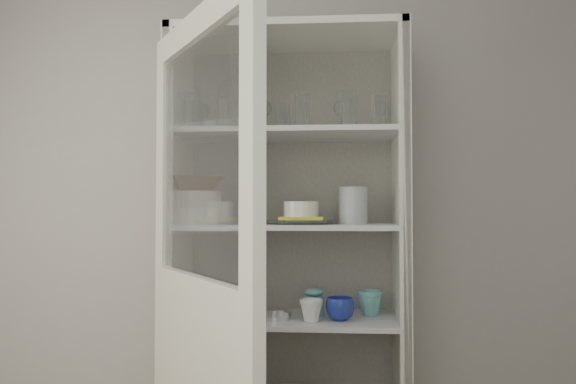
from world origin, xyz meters
The scene contains 31 objects.
wall_back centered at (0.00, 1.50, 1.30)m, with size 3.60×0.02×2.60m, color #A8A7A3.
pantry_cabinet centered at (0.20, 1.34, 0.94)m, with size 1.00×0.45×2.10m.
cupboard_door centered at (-0.05, 0.67, 0.87)m, with size 0.53×0.77×2.00m.
tumbler_0 centered at (-0.21, 1.11, 1.74)m, with size 0.07×0.07×0.15m, color silver.
tumbler_1 centered at (-0.06, 1.12, 1.73)m, with size 0.06×0.06×0.13m, color silver.
tumbler_2 centered at (0.06, 1.12, 1.73)m, with size 0.07×0.07×0.14m, color silver.
tumbler_3 centered at (0.06, 1.12, 1.73)m, with size 0.07×0.07×0.13m, color silver.
tumbler_4 centered at (0.26, 1.13, 1.73)m, with size 0.07×0.07×0.14m, color silver.
tumbler_5 centered at (0.58, 1.13, 1.72)m, with size 0.06×0.06×0.13m, color silver.
tumbler_6 centered at (0.46, 1.14, 1.74)m, with size 0.08×0.08×0.15m, color silver.
tumbler_7 centered at (-0.21, 1.28, 1.73)m, with size 0.07×0.07×0.14m, color silver.
tumbler_8 centered at (0.08, 1.28, 1.72)m, with size 0.06×0.06×0.13m, color silver.
tumbler_9 centered at (0.18, 1.29, 1.73)m, with size 0.07×0.07×0.13m, color silver.
goblet_0 centered at (-0.21, 1.37, 1.75)m, with size 0.08×0.08×0.17m, color silver, non-canonical shape.
goblet_1 centered at (0.08, 1.38, 1.75)m, with size 0.08×0.08×0.18m, color silver, non-canonical shape.
goblet_2 centered at (0.44, 1.34, 1.74)m, with size 0.08×0.08×0.17m, color silver, non-canonical shape.
goblet_3 centered at (0.61, 1.39, 1.75)m, with size 0.08×0.08×0.17m, color silver, non-canonical shape.
plate_stack_front centered at (-0.19, 1.19, 1.30)m, with size 0.21×0.21×0.07m, color white.
plate_stack_back centered at (-0.17, 1.37, 1.31)m, with size 0.22×0.22×0.10m, color white.
cream_bowl centered at (-0.19, 1.19, 1.37)m, with size 0.23×0.23×0.07m, color beige.
terracotta_bowl centered at (-0.19, 1.19, 1.43)m, with size 0.25×0.25×0.06m, color #492A1B.
glass_platter centered at (0.26, 1.25, 1.27)m, with size 0.32×0.32×0.02m, color silver.
yellow_trivet centered at (0.26, 1.25, 1.29)m, with size 0.19×0.19×0.01m, color yellow.
white_ramekin centered at (0.26, 1.25, 1.32)m, with size 0.15×0.15×0.07m, color white.
grey_bowl_stack centered at (0.49, 1.28, 1.34)m, with size 0.12×0.12×0.16m, color #ACB4B4.
mug_blue centered at (0.42, 1.19, 0.91)m, with size 0.12×0.12×0.10m, color navy.
mug_teal centered at (0.56, 1.32, 0.91)m, with size 0.12×0.12×0.11m, color teal.
mug_white centered at (0.30, 1.16, 0.91)m, with size 0.10×0.10×0.09m, color white.
teal_jar centered at (0.31, 1.29, 0.91)m, with size 0.09×0.09×0.10m.
measuring_cups centered at (0.15, 1.19, 0.88)m, with size 0.11×0.11×0.04m, color silver.
white_canister centered at (-0.18, 1.29, 0.92)m, with size 0.10×0.10×0.12m, color white.
Camera 1 is at (0.38, -1.17, 1.32)m, focal length 35.00 mm.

